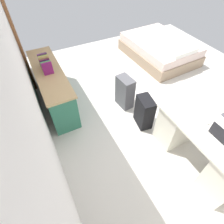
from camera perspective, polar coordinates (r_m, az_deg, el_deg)
The scene contains 12 objects.
ground_plane at distance 3.98m, azimuth 12.04°, elevation 4.07°, with size 5.88×5.88×0.00m, color beige.
wall_back at distance 2.51m, azimuth -26.92°, elevation 11.28°, with size 4.88×0.10×2.75m, color white.
door_wooden at distance 4.37m, azimuth -27.68°, elevation 20.21°, with size 0.88×0.05×2.04m, color brown.
desk at distance 2.97m, azimuth 26.23°, elevation -9.43°, with size 1.44×0.66×0.75m.
credenza at distance 3.76m, azimuth -18.01°, elevation 7.39°, with size 1.80×0.48×0.77m.
bed at distance 5.28m, azimuth 14.64°, elevation 18.53°, with size 1.96×1.48×0.58m.
suitcase_black at distance 3.26m, azimuth 10.05°, elevation -0.01°, with size 0.36×0.22×0.60m, color black.
suitcase_spare_grey at distance 3.56m, azimuth 4.02°, elevation 6.21°, with size 0.36×0.22×0.65m, color #4C4C51.
laptop at distance 2.65m, azimuth 31.36°, elevation -6.53°, with size 0.31×0.22×0.21m.
computer_mouse at distance 2.76m, azimuth 27.80°, elevation -2.92°, with size 0.06×0.10×0.03m, color white.
book_row at distance 3.52m, azimuth -20.10°, elevation 13.92°, with size 0.36×0.17×0.23m.
figurine_small at distance 3.85m, azimuth -21.05°, elevation 15.62°, with size 0.08×0.08×0.11m, color #4C7FBF.
Camera 1 is at (-2.16, 2.03, 2.65)m, focal length 29.20 mm.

